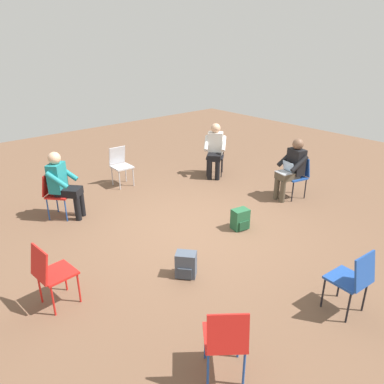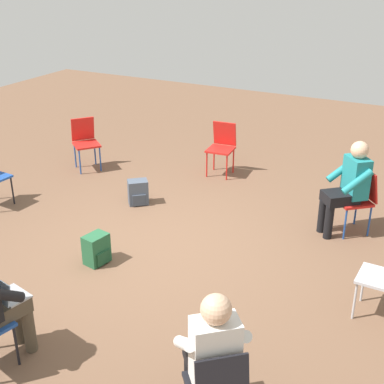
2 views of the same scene
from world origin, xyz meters
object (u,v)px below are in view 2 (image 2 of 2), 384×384
object	(u,v)px
backpack_near_laptop_user	(138,194)
backpack_by_empty_chair	(97,251)
person_in_teal	(349,183)
chair_southwest	(359,196)
person_in_white	(211,351)
chair_south	(222,145)
chair_southeast	(85,140)

from	to	relation	value
backpack_near_laptop_user	backpack_by_empty_chair	xyz separation A→B (m)	(-0.45, 1.59, 0.00)
person_in_teal	backpack_by_empty_chair	size ratio (longest dim) A/B	3.44
chair_southwest	person_in_teal	xyz separation A→B (m)	(0.13, 0.11, 0.20)
person_in_white	backpack_near_laptop_user	bearing A→B (deg)	89.36
chair_south	person_in_white	world-z (taller)	person_in_white
chair_south	person_in_teal	size ratio (longest dim) A/B	0.69
backpack_near_laptop_user	chair_southeast	bearing A→B (deg)	-27.51
chair_southeast	person_in_white	size ratio (longest dim) A/B	0.69
chair_southwest	person_in_white	bearing A→B (deg)	134.01
chair_south	chair_southeast	xyz separation A→B (m)	(2.12, 0.82, 0.00)
chair_south	person_in_white	distance (m)	5.15
person_in_white	chair_southwest	bearing A→B (deg)	43.88
person_in_white	chair_south	bearing A→B (deg)	72.43
chair_south	person_in_teal	world-z (taller)	person_in_teal
chair_south	backpack_near_laptop_user	xyz separation A→B (m)	(0.58, 1.63, -0.34)
chair_southeast	backpack_by_empty_chair	size ratio (longest dim) A/B	2.36
person_in_teal	backpack_by_empty_chair	world-z (taller)	person_in_teal
backpack_near_laptop_user	person_in_teal	bearing A→B (deg)	-170.27
chair_southwest	chair_southeast	xyz separation A→B (m)	(4.50, -0.21, 0.00)
person_in_white	backpack_near_laptop_user	distance (m)	4.11
person_in_teal	person_in_white	distance (m)	3.59
chair_southeast	backpack_near_laptop_user	distance (m)	1.77
chair_south	person_in_teal	distance (m)	2.53
chair_southeast	backpack_by_empty_chair	bearing A→B (deg)	78.16
backpack_near_laptop_user	backpack_by_empty_chair	size ratio (longest dim) A/B	1.00
chair_southwest	person_in_white	world-z (taller)	person_in_white
chair_southwest	backpack_near_laptop_user	world-z (taller)	chair_southwest
chair_southeast	person_in_teal	distance (m)	4.39
chair_south	chair_southwest	bearing A→B (deg)	151.39
chair_southwest	backpack_near_laptop_user	bearing A→B (deg)	60.36
chair_southeast	person_in_teal	xyz separation A→B (m)	(-4.38, 0.31, 0.20)
backpack_by_empty_chair	person_in_teal	bearing A→B (deg)	-138.99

